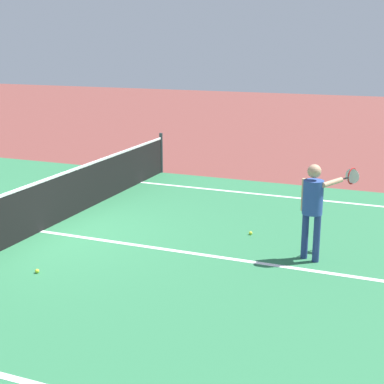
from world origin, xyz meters
TOP-DOWN VIEW (x-y plane):
  - ground_plane at (0.00, 0.00)m, footprint 60.00×60.00m
  - court_surface_inbounds at (0.00, 0.00)m, footprint 10.62×24.40m
  - line_center_service at (0.00, -3.20)m, footprint 0.10×6.40m
  - net at (0.00, 0.00)m, footprint 10.74×0.09m
  - player_near at (0.48, -4.94)m, footprint 1.04×0.81m
  - tennis_ball_near_net at (-1.67, -1.16)m, footprint 0.07×0.07m
  - tennis_ball_mid_court at (1.28, -3.69)m, footprint 0.07×0.07m

SIDE VIEW (x-z plane):
  - ground_plane at x=0.00m, z-range 0.00..0.00m
  - court_surface_inbounds at x=0.00m, z-range 0.00..0.00m
  - line_center_service at x=0.00m, z-range 0.00..0.01m
  - tennis_ball_near_net at x=-1.67m, z-range 0.00..0.07m
  - tennis_ball_mid_court at x=1.28m, z-range 0.00..0.07m
  - net at x=0.00m, z-range -0.04..1.03m
  - player_near at x=0.48m, z-range 0.19..1.77m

